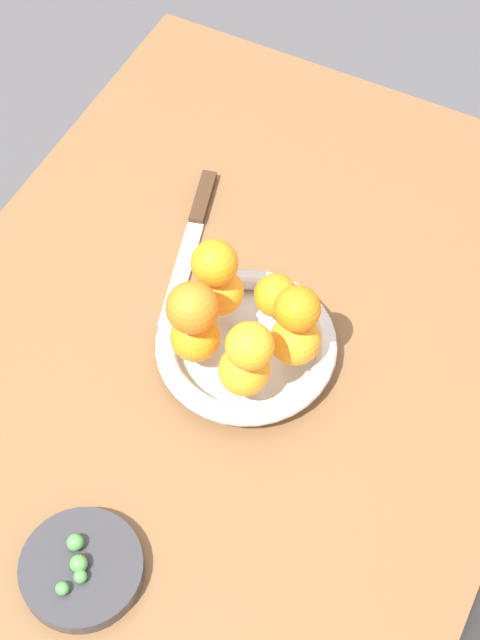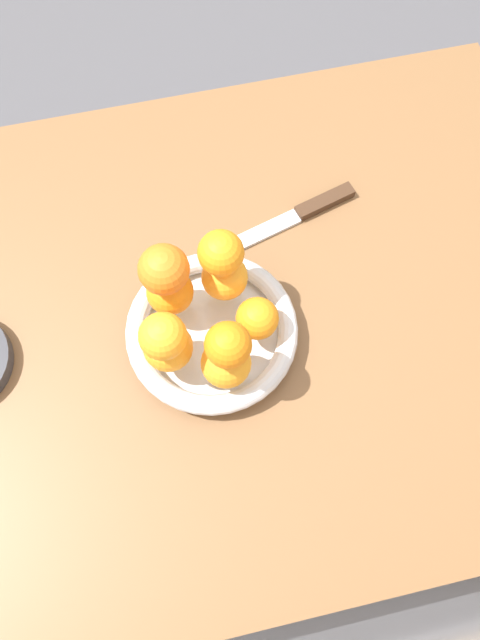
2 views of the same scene
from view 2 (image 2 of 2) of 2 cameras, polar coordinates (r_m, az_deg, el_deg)
name	(u,v)px [view 2 (image 2 of 2)]	position (r m, az deg, el deg)	size (l,w,h in m)	color
ground_plane	(211,433)	(1.55, -2.67, -10.29)	(6.00, 6.00, 0.00)	#4C4C51
dining_table	(192,346)	(0.92, -4.44, -2.38)	(1.10, 0.76, 0.74)	brown
fruit_bowl	(209,333)	(0.81, -2.87, -1.15)	(0.22, 0.22, 0.04)	silver
orange_0	(165,348)	(0.75, -6.90, -2.54)	(0.06, 0.06, 0.06)	orange
orange_1	(223,364)	(0.74, -1.60, -4.02)	(0.06, 0.06, 0.06)	orange
orange_2	(254,319)	(0.76, 1.28, 0.09)	(0.05, 0.05, 0.05)	orange
orange_3	(221,278)	(0.78, -1.72, 3.87)	(0.06, 0.06, 0.06)	orange
orange_4	(167,292)	(0.78, -6.73, 2.54)	(0.06, 0.06, 0.06)	orange
orange_5	(159,337)	(0.70, -7.41, -1.54)	(0.06, 0.06, 0.06)	orange
orange_6	(224,346)	(0.69, -1.44, -2.35)	(0.05, 0.05, 0.05)	orange
orange_7	(217,254)	(0.73, -2.09, 6.09)	(0.06, 0.06, 0.06)	orange
orange_8	(160,270)	(0.73, -7.31, 4.54)	(0.06, 0.06, 0.06)	orange
knife	(285,220)	(0.90, 4.11, 9.09)	(0.26, 0.09, 0.01)	#3F2819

